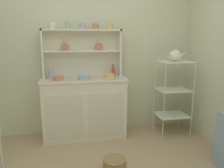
# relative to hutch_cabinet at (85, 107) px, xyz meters

# --- Properties ---
(wall_back) EXTENTS (3.84, 0.05, 2.50)m
(wall_back) POSITION_rel_hutch_cabinet_xyz_m (0.08, 0.26, 0.81)
(wall_back) COLOR beige
(wall_back) RESTS_ON ground
(hutch_cabinet) EXTENTS (1.17, 0.45, 0.86)m
(hutch_cabinet) POSITION_rel_hutch_cabinet_xyz_m (0.00, 0.00, 0.00)
(hutch_cabinet) COLOR silver
(hutch_cabinet) RESTS_ON ground
(hutch_shelf_unit) EXTENTS (1.10, 0.18, 0.67)m
(hutch_shelf_unit) POSITION_rel_hutch_cabinet_xyz_m (0.00, 0.16, 0.81)
(hutch_shelf_unit) COLOR silver
(hutch_shelf_unit) RESTS_ON hutch_cabinet
(bakers_rack) EXTENTS (0.46, 0.37, 1.09)m
(bakers_rack) POSITION_rel_hutch_cabinet_xyz_m (1.29, -0.14, 0.25)
(bakers_rack) COLOR silver
(bakers_rack) RESTS_ON ground
(floor_basket) EXTENTS (0.25, 0.25, 0.15)m
(floor_basket) POSITION_rel_hutch_cabinet_xyz_m (0.24, -0.94, -0.37)
(floor_basket) COLOR #93754C
(floor_basket) RESTS_ON ground
(cup_cream_0) EXTENTS (0.08, 0.07, 0.09)m
(cup_cream_0) POSITION_rel_hutch_cabinet_xyz_m (-0.39, 0.12, 1.13)
(cup_cream_0) COLOR silver
(cup_cream_0) RESTS_ON hutch_shelf_unit
(cup_sage_1) EXTENTS (0.08, 0.07, 0.09)m
(cup_sage_1) POSITION_rel_hutch_cabinet_xyz_m (-0.19, 0.12, 1.13)
(cup_sage_1) COLOR #9EB78E
(cup_sage_1) RESTS_ON hutch_shelf_unit
(cup_lilac_2) EXTENTS (0.09, 0.08, 0.08)m
(cup_lilac_2) POSITION_rel_hutch_cabinet_xyz_m (0.01, 0.12, 1.13)
(cup_lilac_2) COLOR #B79ECC
(cup_lilac_2) RESTS_ON hutch_shelf_unit
(cup_terracotta_3) EXTENTS (0.09, 0.08, 0.08)m
(cup_terracotta_3) POSITION_rel_hutch_cabinet_xyz_m (0.19, 0.12, 1.13)
(cup_terracotta_3) COLOR #C67556
(cup_terracotta_3) RESTS_ON hutch_shelf_unit
(cup_gold_4) EXTENTS (0.09, 0.07, 0.09)m
(cup_gold_4) POSITION_rel_hutch_cabinet_xyz_m (0.39, 0.12, 1.13)
(cup_gold_4) COLOR #DBB760
(cup_gold_4) RESTS_ON hutch_shelf_unit
(bowl_mixing_large) EXTENTS (0.15, 0.15, 0.05)m
(bowl_mixing_large) POSITION_rel_hutch_cabinet_xyz_m (-0.34, -0.07, 0.45)
(bowl_mixing_large) COLOR #C67556
(bowl_mixing_large) RESTS_ON hutch_cabinet
(bowl_floral_medium) EXTENTS (0.17, 0.17, 0.06)m
(bowl_floral_medium) POSITION_rel_hutch_cabinet_xyz_m (0.00, -0.07, 0.45)
(bowl_floral_medium) COLOR #8EB2D1
(bowl_floral_medium) RESTS_ON hutch_cabinet
(bowl_cream_small) EXTENTS (0.14, 0.14, 0.06)m
(bowl_cream_small) POSITION_rel_hutch_cabinet_xyz_m (0.34, -0.07, 0.45)
(bowl_cream_small) COLOR #DBB760
(bowl_cream_small) RESTS_ON hutch_cabinet
(jam_bottle) EXTENTS (0.06, 0.06, 0.17)m
(jam_bottle) POSITION_rel_hutch_cabinet_xyz_m (0.44, 0.09, 0.49)
(jam_bottle) COLOR #B74C47
(jam_bottle) RESTS_ON hutch_cabinet
(utensil_jar) EXTENTS (0.08, 0.08, 0.25)m
(utensil_jar) POSITION_rel_hutch_cabinet_xyz_m (-0.44, 0.08, 0.48)
(utensil_jar) COLOR #B2B7C6
(utensil_jar) RESTS_ON hutch_cabinet
(porcelain_teapot) EXTENTS (0.25, 0.16, 0.18)m
(porcelain_teapot) POSITION_rel_hutch_cabinet_xyz_m (1.28, -0.14, 0.73)
(porcelain_teapot) COLOR white
(porcelain_teapot) RESTS_ON bakers_rack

